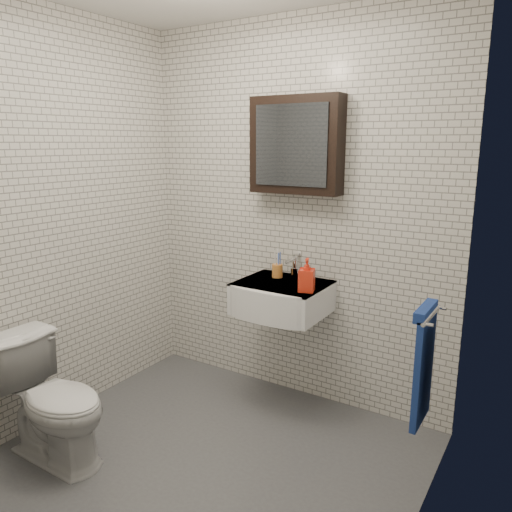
% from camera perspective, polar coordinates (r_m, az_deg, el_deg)
% --- Properties ---
extents(ground, '(2.20, 2.00, 0.01)m').
position_cam_1_polar(ground, '(2.98, -5.94, -22.33)').
color(ground, '#4B4D52').
rests_on(ground, ground).
extents(room_shell, '(2.22, 2.02, 2.51)m').
position_cam_1_polar(room_shell, '(2.45, -6.73, 6.87)').
color(room_shell, silver).
rests_on(room_shell, ground).
extents(washbasin, '(0.55, 0.50, 0.20)m').
position_cam_1_polar(washbasin, '(3.17, 2.67, -4.83)').
color(washbasin, white).
rests_on(washbasin, room_shell).
extents(faucet, '(0.06, 0.20, 0.15)m').
position_cam_1_polar(faucet, '(3.29, 4.38, -1.26)').
color(faucet, silver).
rests_on(faucet, washbasin).
extents(mirror_cabinet, '(0.60, 0.15, 0.60)m').
position_cam_1_polar(mirror_cabinet, '(3.19, 4.60, 12.49)').
color(mirror_cabinet, black).
rests_on(mirror_cabinet, room_shell).
extents(towel_rail, '(0.09, 0.30, 0.58)m').
position_cam_1_polar(towel_rail, '(2.51, 18.64, -11.23)').
color(towel_rail, silver).
rests_on(towel_rail, room_shell).
extents(toothbrush_cup, '(0.08, 0.08, 0.19)m').
position_cam_1_polar(toothbrush_cup, '(3.28, 2.46, -1.61)').
color(toothbrush_cup, orange).
rests_on(toothbrush_cup, washbasin).
extents(soap_bottle, '(0.11, 0.12, 0.20)m').
position_cam_1_polar(soap_bottle, '(2.97, 5.82, -2.17)').
color(soap_bottle, orange).
rests_on(soap_bottle, washbasin).
extents(toilet, '(0.68, 0.40, 0.69)m').
position_cam_1_polar(toilet, '(3.04, -22.16, -15.02)').
color(toilet, silver).
rests_on(toilet, ground).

